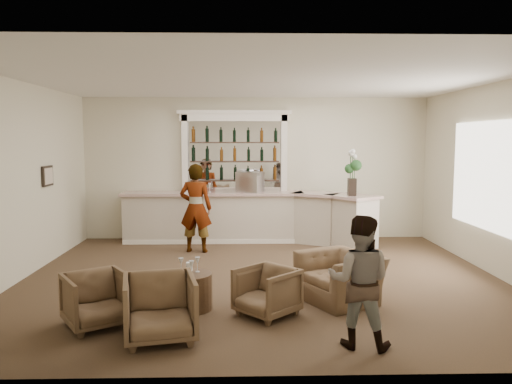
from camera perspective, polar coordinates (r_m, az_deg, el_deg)
ground at (r=8.53m, az=0.65°, el=-9.82°), size 8.00×8.00×0.00m
room_shell at (r=8.92m, az=1.54°, el=6.08°), size 8.04×7.02×3.32m
bar_counter at (r=11.33m, az=-0.75°, el=-2.89°), size 5.72×1.80×1.14m
back_bar_alcove at (r=11.62m, az=-2.45°, el=4.54°), size 2.64×0.25×3.00m
cocktail_table at (r=7.05m, az=-7.56°, el=-11.18°), size 0.61×0.61×0.50m
sommelier at (r=10.38m, az=-6.90°, el=-1.83°), size 0.72×0.52×1.84m
guest at (r=5.79m, az=11.74°, el=-9.95°), size 0.86×0.76×1.50m
armchair_left at (r=6.66m, az=-17.74°, el=-11.64°), size 1.02×1.02×0.68m
armchair_center at (r=6.05m, az=-10.95°, el=-12.86°), size 0.98×1.00×0.76m
armchair_right at (r=6.74m, az=1.23°, el=-11.31°), size 0.99×0.99×0.65m
armchair_far at (r=7.39m, az=9.56°, el=-9.63°), size 1.32×1.38×0.69m
espresso_machine at (r=11.29m, az=-0.69°, el=1.16°), size 0.67×0.62×0.46m
flower_vase at (r=10.76m, az=10.95°, el=2.51°), size 0.26×0.26×0.98m
wine_glass_bar_left at (r=11.29m, az=0.20°, el=0.50°), size 0.07×0.07×0.21m
wine_glass_bar_right at (r=11.37m, az=-5.32°, el=0.52°), size 0.07×0.07×0.21m
wine_glass_tbl_a at (r=7.00m, az=-8.56°, el=-8.31°), size 0.07×0.07×0.21m
wine_glass_tbl_b at (r=7.02m, az=-6.71°, el=-8.23°), size 0.07×0.07×0.21m
wine_glass_tbl_c at (r=6.82m, az=-7.37°, el=-8.66°), size 0.07×0.07×0.21m
napkin_holder at (r=7.10m, az=-7.63°, el=-8.45°), size 0.08×0.08×0.12m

